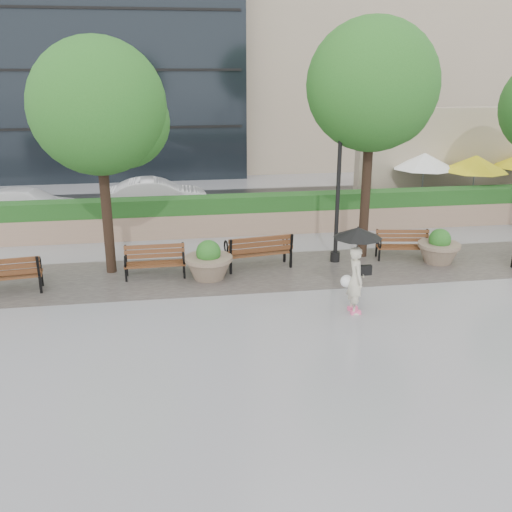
{
  "coord_description": "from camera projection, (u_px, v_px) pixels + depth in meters",
  "views": [
    {
      "loc": [
        -3.09,
        -12.09,
        5.6
      ],
      "look_at": [
        -1.01,
        1.18,
        1.1
      ],
      "focal_mm": 40.0,
      "sensor_mm": 36.0,
      "label": 1
    }
  ],
  "objects": [
    {
      "name": "patio_umb_yellow_a",
      "position": [
        476.0,
        164.0,
        22.02
      ],
      "size": [
        2.5,
        2.5,
        2.3
      ],
      "color": "black",
      "rests_on": "ground"
    },
    {
      "name": "planter_right",
      "position": [
        439.0,
        250.0,
        16.91
      ],
      "size": [
        1.24,
        1.24,
        1.04
      ],
      "color": "#7F6B56",
      "rests_on": "ground"
    },
    {
      "name": "patio_umb_white",
      "position": [
        425.0,
        161.0,
        22.58
      ],
      "size": [
        2.5,
        2.5,
        2.3
      ],
      "color": "black",
      "rests_on": "ground"
    },
    {
      "name": "car_left",
      "position": [
        29.0,
        205.0,
        21.41
      ],
      "size": [
        4.41,
        2.08,
        1.24
      ],
      "primitive_type": "imported",
      "rotation": [
        0.0,
        0.0,
        1.49
      ],
      "color": "silver",
      "rests_on": "ground"
    },
    {
      "name": "bench_1",
      "position": [
        155.0,
        268.0,
        15.77
      ],
      "size": [
        1.67,
        0.67,
        0.89
      ],
      "rotation": [
        0.0,
        0.0,
        0.01
      ],
      "color": "brown",
      "rests_on": "ground"
    },
    {
      "name": "ground",
      "position": [
        305.0,
        313.0,
        13.55
      ],
      "size": [
        100.0,
        100.0,
        0.0
      ],
      "primitive_type": "plane",
      "color": "gray",
      "rests_on": "ground"
    },
    {
      "name": "bench_0",
      "position": [
        4.0,
        282.0,
        14.65
      ],
      "size": [
        1.96,
        0.98,
        1.01
      ],
      "rotation": [
        0.0,
        0.0,
        3.27
      ],
      "color": "brown",
      "rests_on": "ground"
    },
    {
      "name": "bench_3",
      "position": [
        403.0,
        251.0,
        17.29
      ],
      "size": [
        1.68,
        0.88,
        0.86
      ],
      "rotation": [
        0.0,
        0.0,
        -0.16
      ],
      "color": "brown",
      "rests_on": "ground"
    },
    {
      "name": "asphalt_street",
      "position": [
        243.0,
        206.0,
        23.86
      ],
      "size": [
        40.0,
        7.0,
        0.0
      ],
      "primitive_type": "cube",
      "color": "black",
      "rests_on": "ground"
    },
    {
      "name": "cafe_wall",
      "position": [
        473.0,
        157.0,
        23.68
      ],
      "size": [
        10.0,
        0.6,
        4.0
      ],
      "primitive_type": "cube",
      "color": "tan",
      "rests_on": "ground"
    },
    {
      "name": "cobble_strip",
      "position": [
        281.0,
        271.0,
        16.36
      ],
      "size": [
        28.0,
        3.2,
        0.01
      ],
      "primitive_type": "cube",
      "color": "#383330",
      "rests_on": "ground"
    },
    {
      "name": "lamppost",
      "position": [
        337.0,
        202.0,
        16.56
      ],
      "size": [
        0.28,
        0.28,
        4.12
      ],
      "color": "black",
      "rests_on": "ground"
    },
    {
      "name": "pedestrian",
      "position": [
        356.0,
        262.0,
        13.26
      ],
      "size": [
        1.13,
        1.13,
        2.08
      ],
      "rotation": [
        0.0,
        0.0,
        1.54
      ],
      "color": "beige",
      "rests_on": "ground"
    },
    {
      "name": "planter_left",
      "position": [
        209.0,
        264.0,
        15.64
      ],
      "size": [
        1.31,
        1.31,
        1.1
      ],
      "color": "#7F6B56",
      "rests_on": "ground"
    },
    {
      "name": "cafe_hedge",
      "position": [
        485.0,
        206.0,
        22.04
      ],
      "size": [
        8.0,
        0.5,
        0.9
      ],
      "primitive_type": "cube",
      "color": "#1B4517",
      "rests_on": "ground"
    },
    {
      "name": "bench_2",
      "position": [
        258.0,
        258.0,
        16.49
      ],
      "size": [
        1.99,
        1.04,
        1.02
      ],
      "rotation": [
        0.0,
        0.0,
        3.29
      ],
      "color": "brown",
      "rests_on": "ground"
    },
    {
      "name": "hedge_wall",
      "position": [
        259.0,
        214.0,
        19.9
      ],
      "size": [
        24.0,
        0.8,
        1.35
      ],
      "color": "#93785F",
      "rests_on": "ground"
    },
    {
      "name": "tree_0",
      "position": [
        104.0,
        111.0,
        14.95
      ],
      "size": [
        3.63,
        3.57,
        6.37
      ],
      "color": "black",
      "rests_on": "ground"
    },
    {
      "name": "tree_1",
      "position": [
        376.0,
        90.0,
        16.16
      ],
      "size": [
        3.77,
        3.73,
        6.94
      ],
      "color": "black",
      "rests_on": "ground"
    },
    {
      "name": "car_right",
      "position": [
        157.0,
        195.0,
        22.75
      ],
      "size": [
        4.11,
        1.56,
        1.34
      ],
      "primitive_type": "imported",
      "rotation": [
        0.0,
        0.0,
        1.61
      ],
      "color": "silver",
      "rests_on": "ground"
    }
  ]
}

